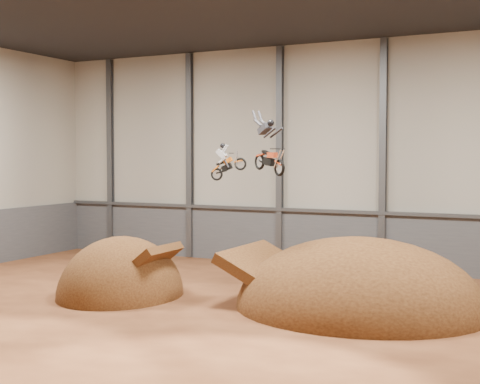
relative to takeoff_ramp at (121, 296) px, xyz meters
name	(u,v)px	position (x,y,z in m)	size (l,w,h in m)	color
floor	(218,320)	(6.59, -2.16, 0.00)	(40.00, 40.00, 0.00)	#4F2815
back_wall	(331,155)	(6.59, 12.84, 7.00)	(40.00, 0.10, 14.00)	#A49F92
lower_band_back	(329,240)	(6.59, 12.74, 1.75)	(39.80, 0.18, 3.50)	#4C4E53
steel_rail	(329,211)	(6.59, 12.59, 3.55)	(39.80, 0.35, 0.20)	#47494F
steel_column_0	(110,156)	(-10.08, 12.64, 7.00)	(0.40, 0.36, 13.90)	#47494F
steel_column_1	(190,156)	(-3.41, 12.64, 7.00)	(0.40, 0.36, 13.90)	#47494F
steel_column_2	(280,156)	(3.26, 12.64, 7.00)	(0.40, 0.36, 13.90)	#47494F
steel_column_3	(383,155)	(9.92, 12.64, 7.00)	(0.40, 0.36, 13.90)	#47494F
takeoff_ramp	(121,296)	(0.00, 0.00, 0.00)	(5.93, 6.84, 5.93)	#3B200E
landing_ramp	(359,309)	(11.45, 2.30, 0.00)	(11.37, 10.06, 6.56)	#3B200E
fmx_rider_a	(231,157)	(4.63, 2.94, 6.91)	(1.99, 0.76, 1.80)	#CC5F14
fmx_rider_b	(269,143)	(7.56, 0.96, 7.53)	(3.13, 0.90, 2.69)	#C33D19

